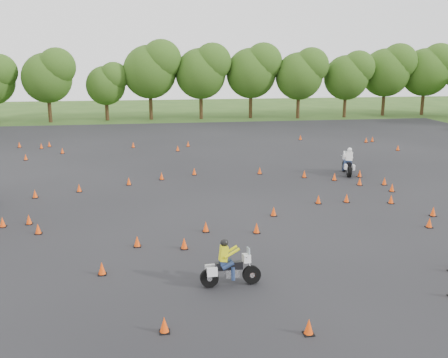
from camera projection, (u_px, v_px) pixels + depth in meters
name	position (u px, v px, depth m)	size (l,w,h in m)	color
ground	(237.00, 224.00, 23.20)	(140.00, 140.00, 0.00)	#2D5119
asphalt_pad	(219.00, 191.00, 28.96)	(62.00, 62.00, 0.00)	black
treeline	(218.00, 84.00, 56.53)	(86.81, 32.25, 10.59)	#2D4E16
traffic_cones	(217.00, 189.00, 28.46)	(36.12, 33.11, 0.45)	#FF490A
rider_yellow	(231.00, 264.00, 16.78)	(2.09, 0.64, 1.62)	#CBCB12
rider_white	(347.00, 161.00, 32.85)	(2.36, 0.72, 1.82)	silver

